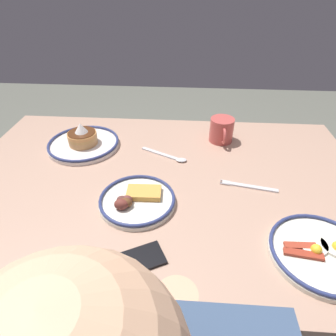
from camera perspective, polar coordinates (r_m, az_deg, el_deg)
ground_plane at (r=1.55m, az=-0.90°, el=-25.12°), size 6.00×6.00×0.00m
dining_table at (r=1.05m, az=-1.22°, el=-7.96°), size 1.40×0.93×0.76m
plate_near_main at (r=1.19m, az=-16.51°, el=5.02°), size 0.28×0.28×0.10m
plate_center_pancakes at (r=0.83m, az=28.21°, el=-14.59°), size 0.26×0.26×0.04m
plate_far_companion at (r=0.88m, az=-6.26°, el=-6.33°), size 0.23×0.23×0.05m
coffee_mug at (r=1.19m, az=10.64°, el=7.48°), size 0.10×0.13×0.10m
cell_phone at (r=0.74m, az=-6.58°, el=-17.92°), size 0.16×0.13×0.01m
fork_near at (r=0.98m, az=15.71°, el=-3.54°), size 0.19×0.05×0.01m
tea_spoon at (r=1.08m, az=0.38°, el=2.28°), size 0.18×0.10×0.01m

